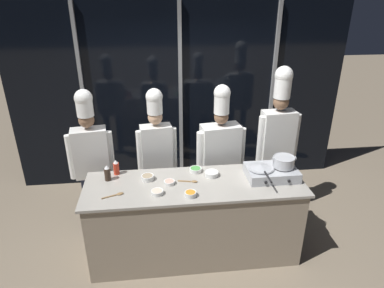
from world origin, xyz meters
name	(u,v)px	position (x,y,z in m)	size (l,w,h in m)	color
ground_plane	(194,251)	(0.00, 0.00, 0.00)	(24.00, 24.00, 0.00)	#7F705B
window_wall_back	(180,97)	(0.00, 1.78, 1.35)	(4.91, 0.09, 2.70)	black
demo_counter	(195,219)	(0.00, 0.00, 0.47)	(2.35, 0.75, 0.93)	gray
portable_stove	(271,172)	(0.86, 0.04, 0.99)	(0.55, 0.40, 0.12)	#B2B5BA
frying_pan	(261,167)	(0.73, 0.03, 1.07)	(0.29, 0.50, 0.04)	#ADAFB5
stock_pot	(284,161)	(0.98, 0.04, 1.12)	(0.26, 0.23, 0.12)	#B7BABF
squeeze_bottle_soy	(107,173)	(-0.93, 0.18, 1.02)	(0.07, 0.07, 0.18)	#332319
squeeze_bottle_chili	(116,167)	(-0.84, 0.30, 1.02)	(0.06, 0.06, 0.18)	red
prep_bowl_shrimp	(169,182)	(-0.27, 0.02, 0.96)	(0.12, 0.12, 0.04)	white
prep_bowl_mushrooms	(147,177)	(-0.50, 0.13, 0.96)	(0.14, 0.14, 0.05)	white
prep_bowl_rice	(212,173)	(0.21, 0.14, 0.96)	(0.15, 0.15, 0.05)	white
prep_bowl_carrots	(191,194)	(-0.07, -0.24, 0.96)	(0.12, 0.12, 0.05)	white
prep_bowl_scallions	(196,170)	(0.04, 0.25, 0.96)	(0.14, 0.14, 0.05)	white
prep_bowl_chicken	(157,192)	(-0.40, -0.16, 0.96)	(0.13, 0.13, 0.04)	white
serving_spoon_slotted	(191,181)	(-0.03, 0.03, 0.94)	(0.21, 0.07, 0.02)	olive
serving_spoon_solid	(117,195)	(-0.81, -0.14, 0.94)	(0.22, 0.11, 0.02)	olive
chef_head	(91,152)	(-1.17, 0.64, 1.06)	(0.53, 0.26, 1.82)	#2D3856
chef_sous	(157,147)	(-0.39, 0.73, 1.05)	(0.49, 0.24, 1.79)	#4C4C51
chef_line	(220,149)	(0.40, 0.67, 1.00)	(0.62, 0.31, 1.82)	#2D3856
chef_pastry	(278,133)	(1.15, 0.72, 1.17)	(0.55, 0.24, 2.01)	#2D3856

